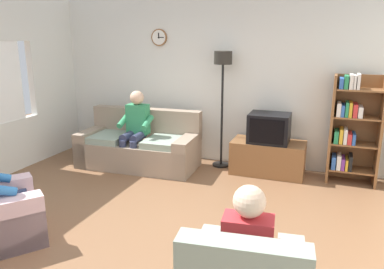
% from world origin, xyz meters
% --- Properties ---
extents(ground_plane, '(12.00, 12.00, 0.00)m').
position_xyz_m(ground_plane, '(0.00, 0.00, 0.00)').
color(ground_plane, brown).
extents(back_wall_assembly, '(6.20, 0.17, 2.70)m').
position_xyz_m(back_wall_assembly, '(-0.00, 2.66, 1.35)').
color(back_wall_assembly, silver).
rests_on(back_wall_assembly, ground_plane).
extents(couch, '(1.94, 0.96, 0.90)m').
position_xyz_m(couch, '(-1.10, 1.90, 0.31)').
color(couch, gray).
rests_on(couch, ground_plane).
extents(tv_stand, '(1.10, 0.56, 0.51)m').
position_xyz_m(tv_stand, '(0.94, 2.25, 0.26)').
color(tv_stand, brown).
rests_on(tv_stand, ground_plane).
extents(tv, '(0.60, 0.49, 0.44)m').
position_xyz_m(tv, '(0.94, 2.23, 0.73)').
color(tv, black).
rests_on(tv, tv_stand).
extents(bookshelf, '(0.68, 0.36, 1.57)m').
position_xyz_m(bookshelf, '(2.08, 2.32, 0.81)').
color(bookshelf, brown).
rests_on(bookshelf, ground_plane).
extents(floor_lamp, '(0.28, 0.28, 1.85)m').
position_xyz_m(floor_lamp, '(0.16, 2.35, 1.45)').
color(floor_lamp, black).
rests_on(floor_lamp, ground_plane).
extents(person_on_couch, '(0.52, 0.55, 1.24)m').
position_xyz_m(person_on_couch, '(-1.10, 1.79, 0.70)').
color(person_on_couch, '#338C59').
rests_on(person_on_couch, ground_plane).
extents(person_in_right_armchair, '(0.54, 0.57, 1.12)m').
position_xyz_m(person_in_right_armchair, '(1.30, -0.98, 0.60)').
color(person_in_right_armchair, red).
rests_on(person_in_right_armchair, ground_plane).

